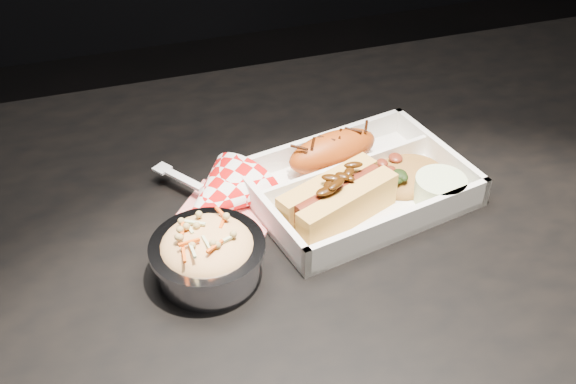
% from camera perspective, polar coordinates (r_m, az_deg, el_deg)
% --- Properties ---
extents(dining_table, '(1.20, 0.80, 0.75)m').
position_cam_1_polar(dining_table, '(0.89, 4.11, -7.15)').
color(dining_table, black).
rests_on(dining_table, ground).
extents(food_tray, '(0.28, 0.23, 0.04)m').
position_cam_1_polar(food_tray, '(0.87, 5.43, 0.29)').
color(food_tray, white).
rests_on(food_tray, dining_table).
extents(fried_pastry, '(0.13, 0.07, 0.05)m').
position_cam_1_polar(fried_pastry, '(0.89, 3.55, 3.26)').
color(fried_pastry, '#AA4511').
rests_on(fried_pastry, food_tray).
extents(hotdog, '(0.15, 0.11, 0.06)m').
position_cam_1_polar(hotdog, '(0.82, 3.93, -0.43)').
color(hotdog, '#E7AD4F').
rests_on(hotdog, food_tray).
extents(fried_rice_mound, '(0.11, 0.10, 0.03)m').
position_cam_1_polar(fried_rice_mound, '(0.88, 9.42, 1.82)').
color(fried_rice_mound, '#AB7131').
rests_on(fried_rice_mound, food_tray).
extents(cupcake_liner, '(0.06, 0.06, 0.03)m').
position_cam_1_polar(cupcake_liner, '(0.86, 11.92, 0.21)').
color(cupcake_liner, beige).
rests_on(cupcake_liner, food_tray).
extents(foil_coleslaw_cup, '(0.12, 0.12, 0.07)m').
position_cam_1_polar(foil_coleslaw_cup, '(0.75, -6.37, -4.83)').
color(foil_coleslaw_cup, silver).
rests_on(foil_coleslaw_cup, dining_table).
extents(napkin_fork, '(0.15, 0.17, 0.10)m').
position_cam_1_polar(napkin_fork, '(0.84, -5.55, -0.56)').
color(napkin_fork, red).
rests_on(napkin_fork, dining_table).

